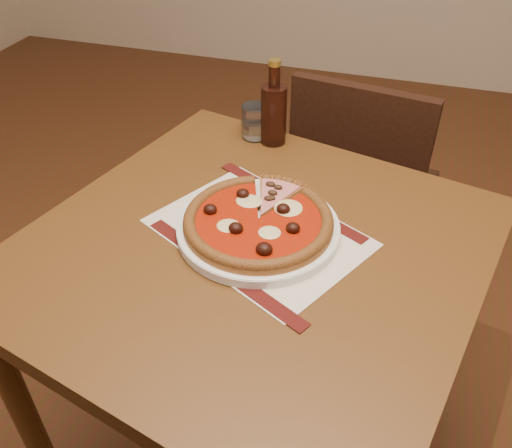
{
  "coord_description": "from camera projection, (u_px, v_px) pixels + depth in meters",
  "views": [
    {
      "loc": [
        0.33,
        -0.37,
        1.4
      ],
      "look_at": [
        0.1,
        0.38,
        0.78
      ],
      "focal_mm": 38.0,
      "sensor_mm": 36.0,
      "label": 1
    }
  ],
  "objects": [
    {
      "name": "table",
      "position": [
        253.0,
        282.0,
        1.06
      ],
      "size": [
        0.97,
        0.97,
        0.75
      ],
      "rotation": [
        0.0,
        0.0,
        -0.24
      ],
      "color": "brown",
      "rests_on": "ground"
    },
    {
      "name": "chair_far",
      "position": [
        361.0,
        184.0,
        1.65
      ],
      "size": [
        0.45,
        0.45,
        0.82
      ],
      "rotation": [
        0.0,
        0.0,
        2.98
      ],
      "color": "black",
      "rests_on": "ground"
    },
    {
      "name": "placemat",
      "position": [
        258.0,
        232.0,
        1.02
      ],
      "size": [
        0.46,
        0.42,
        0.0
      ],
      "primitive_type": "cube",
      "rotation": [
        0.0,
        0.0,
        -0.48
      ],
      "color": "beige",
      "rests_on": "table"
    },
    {
      "name": "plate",
      "position": [
        258.0,
        228.0,
        1.02
      ],
      "size": [
        0.31,
        0.31,
        0.02
      ],
      "primitive_type": "cylinder",
      "color": "white",
      "rests_on": "placemat"
    },
    {
      "name": "pizza",
      "position": [
        258.0,
        220.0,
        1.01
      ],
      "size": [
        0.28,
        0.28,
        0.04
      ],
      "color": "#AC6229",
      "rests_on": "plate"
    },
    {
      "name": "ham_slice",
      "position": [
        275.0,
        197.0,
        1.07
      ],
      "size": [
        0.1,
        0.14,
        0.02
      ],
      "rotation": [
        0.0,
        0.0,
        1.5
      ],
      "color": "#AC6229",
      "rests_on": "plate"
    },
    {
      "name": "water_glass",
      "position": [
        255.0,
        122.0,
        1.29
      ],
      "size": [
        0.08,
        0.08,
        0.08
      ],
      "primitive_type": "cylinder",
      "rotation": [
        0.0,
        0.0,
        0.17
      ],
      "color": "white",
      "rests_on": "table"
    },
    {
      "name": "bottle",
      "position": [
        274.0,
        112.0,
        1.25
      ],
      "size": [
        0.06,
        0.06,
        0.2
      ],
      "color": "#35150D",
      "rests_on": "table"
    }
  ]
}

